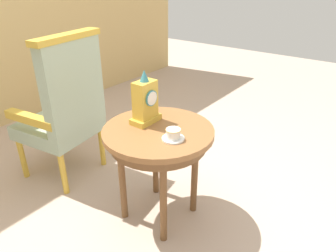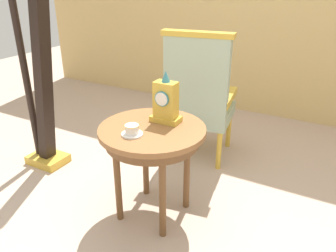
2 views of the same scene
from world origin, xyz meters
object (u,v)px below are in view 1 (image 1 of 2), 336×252
teacup_left (173,135)px  mantel_clock (145,102)px  armchair (65,108)px  side_table (158,141)px

teacup_left → mantel_clock: bearing=73.9°
mantel_clock → armchair: armchair is taller
side_table → teacup_left: teacup_left is taller
side_table → armchair: armchair is taller
side_table → armchair: (-0.05, 0.85, 0.02)m
mantel_clock → armchair: size_ratio=0.29×
teacup_left → armchair: bearing=90.4°
mantel_clock → teacup_left: bearing=-106.1°
teacup_left → armchair: size_ratio=0.11×
mantel_clock → armchair: 0.76m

